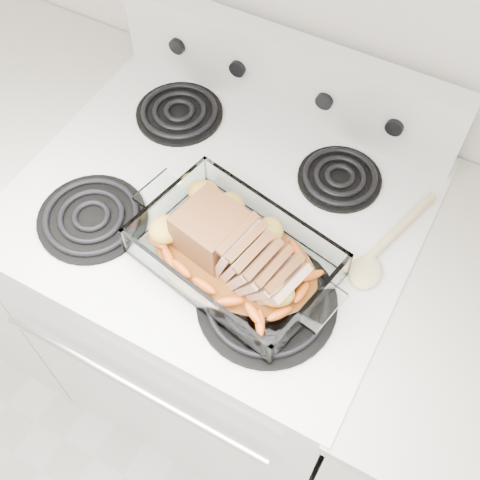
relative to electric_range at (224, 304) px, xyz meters
The scene contains 7 objects.
electric_range is the anchor object (origin of this frame).
counter_left 0.67m from the electric_range, behind, with size 0.58×0.68×0.93m.
counter_right 0.67m from the electric_range, ahead, with size 0.58×0.68×0.93m.
baking_dish 0.51m from the electric_range, 49.22° to the right, with size 0.35×0.23×0.07m.
pork_roast 0.53m from the electric_range, 53.59° to the right, with size 0.24×0.11×0.09m.
roast_vegetables 0.51m from the electric_range, 40.64° to the right, with size 0.33×0.18×0.04m.
wooden_spoon 0.57m from the electric_range, ahead, with size 0.09×0.27×0.02m.
Camera 1 is at (0.38, 1.05, 1.89)m, focal length 45.00 mm.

